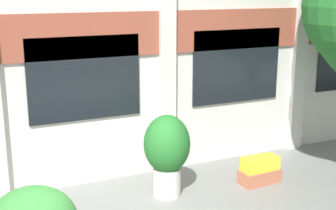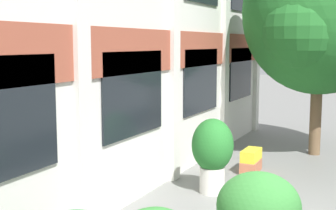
# 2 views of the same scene
# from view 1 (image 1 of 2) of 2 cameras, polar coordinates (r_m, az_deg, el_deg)

# --- Properties ---
(apartment_facade) EXTENTS (18.34, 0.64, 7.49)m
(apartment_facade) POSITION_cam_1_polar(r_m,az_deg,el_deg) (9.60, -10.87, 12.19)
(apartment_facade) COLOR silver
(apartment_facade) RESTS_ON ground
(potted_plant_square_trough) EXTENTS (0.89, 0.46, 0.58)m
(potted_plant_square_trough) POSITION_cam_1_polar(r_m,az_deg,el_deg) (10.12, 11.12, -7.87)
(potted_plant_square_trough) COLOR #B76647
(potted_plant_square_trough) RESTS_ON ground
(potted_plant_glazed_jar) EXTENTS (0.91, 0.91, 1.65)m
(potted_plant_glazed_jar) POSITION_cam_1_polar(r_m,az_deg,el_deg) (9.15, -0.13, -5.49)
(potted_plant_glazed_jar) COLOR beige
(potted_plant_glazed_jar) RESTS_ON ground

